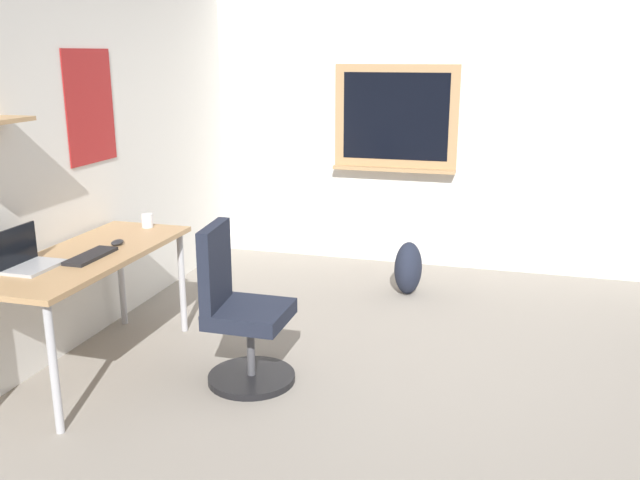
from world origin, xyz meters
TOP-DOWN VIEW (x-y plane):
  - ground_plane at (0.00, 0.00)m, footprint 5.20×5.20m
  - wall_back at (-0.00, 2.45)m, footprint 5.00×0.30m
  - wall_right at (2.45, 0.03)m, footprint 0.22×5.00m
  - desk at (-0.34, 2.07)m, footprint 1.52×0.60m
  - office_chair at (-0.23, 1.16)m, footprint 0.52×0.52m
  - laptop at (-0.68, 2.22)m, footprint 0.31×0.21m
  - keyboard at (-0.42, 2.00)m, footprint 0.37×0.13m
  - computer_mouse at (-0.14, 2.00)m, footprint 0.10×0.06m
  - coffee_mug at (0.32, 2.05)m, footprint 0.08×0.08m
  - backpack at (1.57, 0.44)m, footprint 0.32×0.22m

SIDE VIEW (x-z plane):
  - ground_plane at x=0.00m, z-range 0.00..0.00m
  - backpack at x=1.57m, z-range 0.00..0.43m
  - office_chair at x=-0.23m, z-range -0.07..0.88m
  - desk at x=-0.34m, z-range 0.30..1.05m
  - keyboard at x=-0.42m, z-range 0.75..0.77m
  - computer_mouse at x=-0.14m, z-range 0.75..0.78m
  - coffee_mug at x=0.32m, z-range 0.75..0.84m
  - laptop at x=-0.68m, z-range 0.69..0.92m
  - wall_right at x=2.45m, z-range 0.00..2.60m
  - wall_back at x=0.00m, z-range 0.00..2.60m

